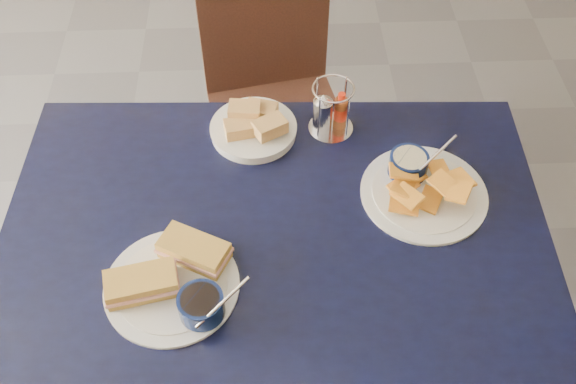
{
  "coord_description": "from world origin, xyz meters",
  "views": [
    {
      "loc": [
        0.19,
        -0.7,
        1.88
      ],
      "look_at": [
        0.23,
        0.17,
        0.82
      ],
      "focal_mm": 40.0,
      "sensor_mm": 36.0,
      "label": 1
    }
  ],
  "objects_px": {
    "bread_basket": "(254,126)",
    "condiment_caddy": "(330,112)",
    "dining_table": "(276,245)",
    "plantain_plate": "(419,183)",
    "sandwich_plate": "(176,280)",
    "chair_far": "(277,85)"
  },
  "relations": [
    {
      "from": "bread_basket",
      "to": "condiment_caddy",
      "type": "relative_size",
      "value": 1.53
    },
    {
      "from": "dining_table",
      "to": "plantain_plate",
      "type": "bearing_deg",
      "value": 15.84
    },
    {
      "from": "dining_table",
      "to": "bread_basket",
      "type": "distance_m",
      "value": 0.3
    },
    {
      "from": "dining_table",
      "to": "sandwich_plate",
      "type": "bearing_deg",
      "value": -145.25
    },
    {
      "from": "sandwich_plate",
      "to": "condiment_caddy",
      "type": "relative_size",
      "value": 2.22
    },
    {
      "from": "bread_basket",
      "to": "condiment_caddy",
      "type": "xyz_separation_m",
      "value": [
        0.18,
        0.01,
        0.03
      ]
    },
    {
      "from": "plantain_plate",
      "to": "condiment_caddy",
      "type": "xyz_separation_m",
      "value": [
        -0.19,
        0.2,
        0.04
      ]
    },
    {
      "from": "sandwich_plate",
      "to": "bread_basket",
      "type": "distance_m",
      "value": 0.46
    },
    {
      "from": "dining_table",
      "to": "bread_basket",
      "type": "relative_size",
      "value": 5.87
    },
    {
      "from": "sandwich_plate",
      "to": "condiment_caddy",
      "type": "distance_m",
      "value": 0.56
    },
    {
      "from": "chair_far",
      "to": "sandwich_plate",
      "type": "relative_size",
      "value": 2.86
    },
    {
      "from": "dining_table",
      "to": "plantain_plate",
      "type": "relative_size",
      "value": 4.26
    },
    {
      "from": "plantain_plate",
      "to": "chair_far",
      "type": "bearing_deg",
      "value": 114.68
    },
    {
      "from": "sandwich_plate",
      "to": "plantain_plate",
      "type": "bearing_deg",
      "value": 23.75
    },
    {
      "from": "plantain_plate",
      "to": "condiment_caddy",
      "type": "relative_size",
      "value": 2.11
    },
    {
      "from": "sandwich_plate",
      "to": "plantain_plate",
      "type": "distance_m",
      "value": 0.58
    },
    {
      "from": "dining_table",
      "to": "condiment_caddy",
      "type": "height_order",
      "value": "condiment_caddy"
    },
    {
      "from": "dining_table",
      "to": "chair_far",
      "type": "distance_m",
      "value": 0.78
    },
    {
      "from": "dining_table",
      "to": "bread_basket",
      "type": "xyz_separation_m",
      "value": [
        -0.04,
        0.29,
        0.09
      ]
    },
    {
      "from": "dining_table",
      "to": "chair_far",
      "type": "relative_size",
      "value": 1.42
    },
    {
      "from": "chair_far",
      "to": "dining_table",
      "type": "bearing_deg",
      "value": -91.92
    },
    {
      "from": "plantain_plate",
      "to": "condiment_caddy",
      "type": "height_order",
      "value": "condiment_caddy"
    }
  ]
}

